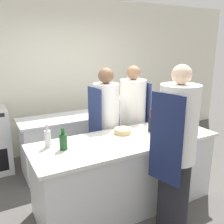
% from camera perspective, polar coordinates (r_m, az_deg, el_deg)
% --- Properties ---
extents(ground_plane, '(16.00, 16.00, 0.00)m').
position_cam_1_polar(ground_plane, '(3.43, 3.00, -19.99)').
color(ground_plane, '#4C4947').
extents(wall_back, '(8.00, 0.06, 2.80)m').
position_cam_1_polar(wall_back, '(4.78, -10.45, 8.02)').
color(wall_back, silver).
rests_on(wall_back, ground_plane).
extents(prep_counter, '(2.27, 0.81, 0.88)m').
position_cam_1_polar(prep_counter, '(3.20, 3.11, -13.49)').
color(prep_counter, silver).
rests_on(prep_counter, ground_plane).
extents(pass_counter, '(1.89, 0.61, 0.88)m').
position_cam_1_polar(pass_counter, '(4.17, -7.37, -6.53)').
color(pass_counter, silver).
rests_on(pass_counter, ground_plane).
extents(chef_at_prep_near, '(0.44, 0.42, 1.80)m').
position_cam_1_polar(chef_at_prep_near, '(2.66, 14.39, -9.19)').
color(chef_at_prep_near, black).
rests_on(chef_at_prep_near, ground_plane).
extents(chef_at_stove, '(0.44, 0.42, 1.68)m').
position_cam_1_polar(chef_at_stove, '(3.88, 4.75, -2.00)').
color(chef_at_stove, black).
rests_on(chef_at_stove, ground_plane).
extents(chef_at_pass_far, '(0.39, 0.37, 1.67)m').
position_cam_1_polar(chef_at_pass_far, '(3.58, -1.37, -3.38)').
color(chef_at_pass_far, black).
rests_on(chef_at_pass_far, ground_plane).
extents(bottle_olive_oil, '(0.07, 0.07, 0.26)m').
position_cam_1_polar(bottle_olive_oil, '(2.83, -14.50, -5.78)').
color(bottle_olive_oil, silver).
rests_on(bottle_olive_oil, prep_counter).
extents(bottle_vinegar, '(0.06, 0.06, 0.31)m').
position_cam_1_polar(bottle_vinegar, '(3.49, 9.07, -1.11)').
color(bottle_vinegar, '#5B2319').
rests_on(bottle_vinegar, prep_counter).
extents(bottle_wine, '(0.09, 0.09, 0.28)m').
position_cam_1_polar(bottle_wine, '(3.61, 15.92, -1.23)').
color(bottle_wine, '#B2A84C').
rests_on(bottle_wine, prep_counter).
extents(bottle_cooking_oil, '(0.09, 0.09, 0.24)m').
position_cam_1_polar(bottle_cooking_oil, '(2.73, -11.06, -6.51)').
color(bottle_cooking_oil, '#19471E').
rests_on(bottle_cooking_oil, prep_counter).
extents(bottle_sauce, '(0.08, 0.08, 0.19)m').
position_cam_1_polar(bottle_sauce, '(3.28, 8.94, -3.13)').
color(bottle_sauce, black).
rests_on(bottle_sauce, prep_counter).
extents(bottle_water, '(0.09, 0.09, 0.27)m').
position_cam_1_polar(bottle_water, '(3.53, 12.75, -1.44)').
color(bottle_water, '#2D5175').
rests_on(bottle_water, prep_counter).
extents(bowl_mixing_large, '(0.24, 0.24, 0.07)m').
position_cam_1_polar(bowl_mixing_large, '(3.27, 14.42, -4.25)').
color(bowl_mixing_large, white).
rests_on(bowl_mixing_large, prep_counter).
extents(bowl_prep_small, '(0.22, 0.22, 0.06)m').
position_cam_1_polar(bowl_prep_small, '(3.18, 2.50, -4.32)').
color(bowl_prep_small, tan).
rests_on(bowl_prep_small, prep_counter).
extents(cutting_board, '(0.33, 0.21, 0.01)m').
position_cam_1_polar(cutting_board, '(2.98, 8.88, -6.40)').
color(cutting_board, white).
rests_on(cutting_board, prep_counter).
extents(stockpot, '(0.30, 0.30, 0.24)m').
position_cam_1_polar(stockpot, '(4.22, 1.33, 1.83)').
color(stockpot, silver).
rests_on(stockpot, pass_counter).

